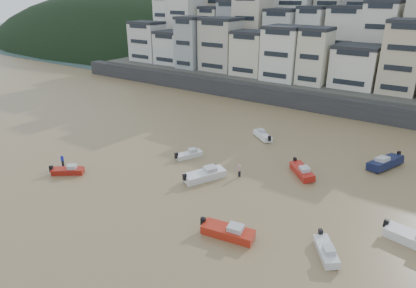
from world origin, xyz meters
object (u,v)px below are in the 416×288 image
Objects in this scene: boat_i at (386,161)px; person_blue at (62,160)px; boat_a at (228,230)px; boat_j at (68,170)px; boat_h at (263,135)px; person_pink at (240,170)px; boat_b at (326,249)px; boat_e at (302,170)px; boat_c at (205,174)px; boat_f at (189,154)px; boat_d at (416,238)px.

person_blue is at bearing -34.17° from boat_i.
boat_j is (-24.48, -0.41, -0.17)m from boat_a.
person_pink is (3.67, -13.89, 0.20)m from boat_h.
boat_b is 16.03m from boat_e.
boat_e is at bearing -24.58° from boat_c.
boat_b is 25.43m from boat_f.
boat_h is at bearing 100.61° from boat_a.
boat_c is 3.45× the size of person_pink.
boat_j is (-33.90, -25.89, -0.28)m from boat_i.
boat_f is at bearing -40.64° from boat_i.
boat_i is at bearing -37.28° from boat_f.
boat_i is (18.62, -0.16, 0.22)m from boat_h.
boat_f is at bearing -147.25° from boat_b.
boat_c is 12.74m from boat_e.
boat_a is 19.40m from boat_f.
boat_i reaches higher than boat_d.
boat_e is 30.69m from boat_j.
boat_b is 35.86m from person_blue.
boat_c reaches higher than boat_h.
boat_c is at bearing 128.72° from boat_h.
person_pink is at bearing -96.75° from boat_e.
boat_j reaches higher than boat_f.
boat_d is 30.00m from boat_f.
boat_a is 1.25× the size of boat_b.
boat_h reaches higher than boat_j.
person_pink is at bearing -71.93° from boat_f.
boat_i reaches higher than boat_c.
boat_c is 4.58m from person_pink.
person_blue reaches higher than boat_a.
boat_c is 1.12× the size of boat_e.
boat_e is (9.74, 8.21, -0.09)m from boat_c.
person_pink is (-20.73, 2.79, 0.06)m from boat_d.
boat_b is 16.92m from person_pink.
boat_b is at bearing -30.97° from boat_j.
boat_c is 17.13m from boat_h.
boat_f is at bearing 104.58° from boat_h.
boat_e is (0.98, 16.73, -0.05)m from boat_a.
boat_i is (18.18, 16.96, 0.07)m from boat_c.
boat_d is (15.20, 8.96, 0.03)m from boat_a.
boat_a is 17.65m from boat_d.
boat_a is at bearing 146.99° from boat_h.
boat_i is (8.44, 8.75, 0.16)m from boat_e.
boat_d is (23.97, 0.45, -0.01)m from boat_c.
boat_b is 0.76× the size of boat_c.
boat_h reaches higher than boat_b.
boat_d reaches higher than boat_h.
boat_b is 0.85× the size of boat_e.
boat_h is (-0.43, 17.12, -0.15)m from boat_c.
boat_d is 1.21× the size of boat_h.
boat_f is 9.09m from person_pink.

